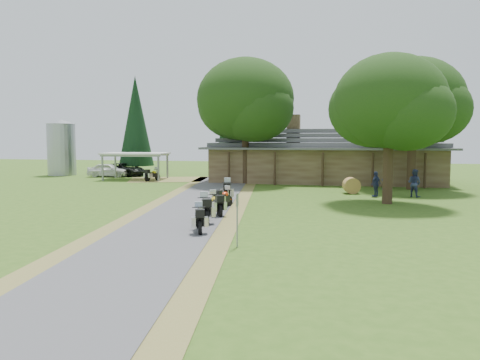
% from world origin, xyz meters
% --- Properties ---
extents(ground, '(120.00, 120.00, 0.00)m').
position_xyz_m(ground, '(0.00, 0.00, 0.00)').
color(ground, '#365A19').
rests_on(ground, ground).
extents(driveway, '(51.95, 51.95, 0.00)m').
position_xyz_m(driveway, '(-0.50, 4.00, 0.00)').
color(driveway, '#454547').
rests_on(driveway, ground).
extents(lodge, '(21.40, 9.40, 4.90)m').
position_xyz_m(lodge, '(6.00, 24.00, 2.45)').
color(lodge, brown).
rests_on(lodge, ground).
extents(silo, '(3.05, 3.05, 5.99)m').
position_xyz_m(silo, '(-22.09, 25.59, 3.00)').
color(silo, gray).
rests_on(silo, ground).
extents(carport, '(6.38, 4.65, 2.58)m').
position_xyz_m(carport, '(-11.95, 22.30, 1.29)').
color(carport, silver).
rests_on(carport, ground).
extents(car_white_sedan, '(3.01, 5.60, 1.78)m').
position_xyz_m(car_white_sedan, '(-15.98, 24.37, 0.89)').
color(car_white_sedan, silver).
rests_on(car_white_sedan, ground).
extents(car_dark_suv, '(3.32, 5.73, 2.06)m').
position_xyz_m(car_dark_suv, '(-15.02, 25.79, 1.03)').
color(car_dark_suv, black).
rests_on(car_dark_suv, ground).
extents(motorcycle_row_a, '(1.14, 1.84, 1.20)m').
position_xyz_m(motorcycle_row_a, '(1.70, -1.16, 0.60)').
color(motorcycle_row_a, '#110F95').
rests_on(motorcycle_row_a, ground).
extents(motorcycle_row_b, '(1.34, 2.08, 1.35)m').
position_xyz_m(motorcycle_row_b, '(1.29, 1.11, 0.68)').
color(motorcycle_row_b, '#999BA0').
rests_on(motorcycle_row_b, ground).
extents(motorcycle_row_c, '(1.45, 1.85, 1.24)m').
position_xyz_m(motorcycle_row_c, '(1.23, 3.21, 0.62)').
color(motorcycle_row_c, yellow).
rests_on(motorcycle_row_c, ground).
extents(motorcycle_row_d, '(0.96, 1.86, 1.22)m').
position_xyz_m(motorcycle_row_d, '(1.04, 5.61, 0.61)').
color(motorcycle_row_d, red).
rests_on(motorcycle_row_d, ground).
extents(motorcycle_row_e, '(1.14, 2.20, 1.43)m').
position_xyz_m(motorcycle_row_e, '(0.60, 8.29, 0.72)').
color(motorcycle_row_e, black).
rests_on(motorcycle_row_e, ground).
extents(motorcycle_carport_a, '(1.12, 1.94, 1.26)m').
position_xyz_m(motorcycle_carport_a, '(-9.69, 20.95, 0.63)').
color(motorcycle_carport_a, yellow).
rests_on(motorcycle_carport_a, ground).
extents(person_a, '(0.77, 0.70, 2.21)m').
position_xyz_m(person_a, '(10.40, 12.14, 1.11)').
color(person_a, navy).
rests_on(person_a, ground).
extents(person_b, '(0.77, 0.74, 2.21)m').
position_xyz_m(person_b, '(12.33, 13.33, 1.10)').
color(person_b, navy).
rests_on(person_b, ground).
extents(person_c, '(0.67, 0.71, 2.02)m').
position_xyz_m(person_c, '(9.81, 12.93, 1.01)').
color(person_c, navy).
rests_on(person_c, ground).
extents(hay_bale, '(1.31, 1.24, 1.15)m').
position_xyz_m(hay_bale, '(8.24, 14.55, 0.57)').
color(hay_bale, '#AA7B3E').
rests_on(hay_bale, ground).
extents(sign_post, '(0.35, 0.06, 1.96)m').
position_xyz_m(sign_post, '(3.87, -3.57, 0.98)').
color(sign_post, gray).
rests_on(sign_post, ground).
extents(oak_lodge_left, '(8.39, 8.39, 11.80)m').
position_xyz_m(oak_lodge_left, '(-0.69, 20.22, 5.90)').
color(oak_lodge_left, '#173510').
rests_on(oak_lodge_left, ground).
extents(oak_lodge_right, '(7.60, 7.60, 11.13)m').
position_xyz_m(oak_lodge_right, '(12.80, 18.31, 5.57)').
color(oak_lodge_right, '#173510').
rests_on(oak_lodge_right, ground).
extents(oak_driveway, '(6.62, 6.62, 9.91)m').
position_xyz_m(oak_driveway, '(10.24, 9.54, 4.96)').
color(oak_driveway, '#173510').
rests_on(oak_driveway, ground).
extents(cedar_near, '(3.78, 3.78, 12.11)m').
position_xyz_m(cedar_near, '(-3.68, 28.08, 6.06)').
color(cedar_near, black).
rests_on(cedar_near, ground).
extents(cedar_far, '(3.79, 3.79, 10.76)m').
position_xyz_m(cedar_far, '(-14.50, 28.01, 5.38)').
color(cedar_far, black).
rests_on(cedar_far, ground).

